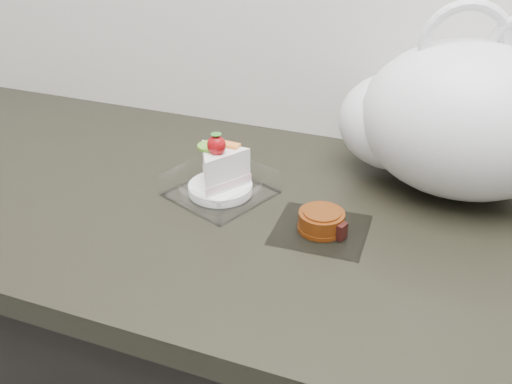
% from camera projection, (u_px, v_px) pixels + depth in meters
% --- Properties ---
extents(cake_tray, '(0.19, 0.19, 0.11)m').
position_uv_depth(cake_tray, '(220.00, 178.00, 0.94)').
color(cake_tray, white).
rests_on(cake_tray, counter).
extents(mooncake_wrap, '(0.14, 0.14, 0.03)m').
position_uv_depth(mooncake_wrap, '(322.00, 223.00, 0.86)').
color(mooncake_wrap, white).
rests_on(mooncake_wrap, counter).
extents(plastic_bag, '(0.38, 0.27, 0.31)m').
position_uv_depth(plastic_bag, '(453.00, 120.00, 0.92)').
color(plastic_bag, white).
rests_on(plastic_bag, counter).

